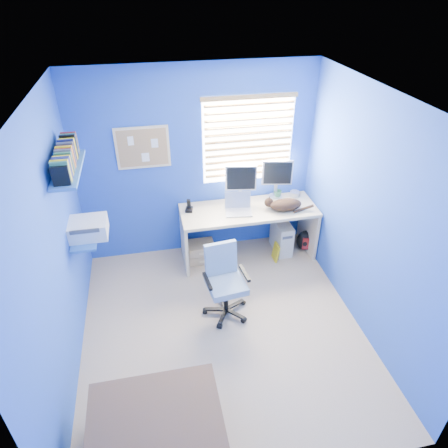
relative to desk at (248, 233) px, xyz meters
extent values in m
cube|color=tan|center=(-0.60, -1.26, -0.37)|extent=(3.00, 3.20, 0.00)
cube|color=white|center=(-0.60, -1.26, 2.13)|extent=(3.00, 3.20, 0.00)
cube|color=blue|center=(-0.60, 0.34, 0.88)|extent=(3.00, 0.01, 2.50)
cube|color=blue|center=(-0.60, -2.86, 0.88)|extent=(3.00, 0.01, 2.50)
cube|color=blue|center=(-2.10, -1.26, 0.88)|extent=(0.01, 3.20, 2.50)
cube|color=blue|center=(0.90, -1.26, 0.88)|extent=(0.01, 3.20, 2.50)
cube|color=#D6BF88|center=(0.00, 0.00, 0.00)|extent=(1.76, 0.65, 0.74)
cube|color=silver|center=(-0.15, -0.06, 0.48)|extent=(0.36, 0.30, 0.22)
cube|color=silver|center=(-0.07, 0.18, 0.64)|extent=(0.41, 0.19, 0.54)
cube|color=silver|center=(0.43, 0.24, 0.64)|extent=(0.42, 0.19, 0.54)
cube|color=black|center=(-0.76, 0.10, 0.45)|extent=(0.11, 0.13, 0.17)
imported|color=#357851|center=(0.46, 0.22, 0.42)|extent=(0.10, 0.09, 0.10)
cylinder|color=silver|center=(0.70, 0.21, 0.41)|extent=(0.13, 0.13, 0.07)
ellipsoid|color=black|center=(0.45, -0.11, 0.44)|extent=(0.46, 0.35, 0.15)
cube|color=beige|center=(0.49, 0.02, -0.14)|extent=(0.20, 0.44, 0.45)
cube|color=tan|center=(-0.64, 0.02, -0.23)|extent=(0.35, 0.28, 0.27)
cube|color=yellow|center=(0.35, -0.18, -0.25)|extent=(0.03, 0.17, 0.24)
ellipsoid|color=black|center=(0.83, -0.03, -0.22)|extent=(0.30, 0.25, 0.30)
cube|color=brown|center=(-1.37, -2.42, -0.13)|extent=(0.99, 0.70, 0.48)
cylinder|color=black|center=(-0.51, -1.02, -0.34)|extent=(0.54, 0.54, 0.06)
cylinder|color=black|center=(-0.51, -1.02, -0.15)|extent=(0.06, 0.06, 0.33)
cube|color=#89AAC9|center=(-0.51, -1.02, 0.06)|extent=(0.44, 0.44, 0.08)
cube|color=#89AAC9|center=(-0.53, -0.83, 0.29)|extent=(0.37, 0.10, 0.38)
cube|color=white|center=(0.05, 0.33, 1.18)|extent=(1.15, 0.01, 1.10)
cube|color=#A57749|center=(0.05, 0.30, 1.18)|extent=(1.10, 0.03, 1.00)
cube|color=#D6BF88|center=(-1.25, 0.33, 1.18)|extent=(0.64, 0.02, 0.52)
cube|color=tan|center=(-1.25, 0.32, 1.18)|extent=(0.58, 0.01, 0.46)
cube|color=#3167B4|center=(-1.96, -0.51, 0.55)|extent=(0.26, 0.55, 0.03)
cube|color=silver|center=(-1.92, -0.51, 0.65)|extent=(0.42, 0.34, 0.18)
cube|color=#3167B4|center=(-1.97, -0.51, 1.35)|extent=(0.24, 0.90, 0.03)
cube|color=navy|center=(-1.98, -0.51, 1.48)|extent=(0.15, 0.80, 0.22)
camera|label=1|loc=(-1.20, -4.27, 3.00)|focal=32.00mm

